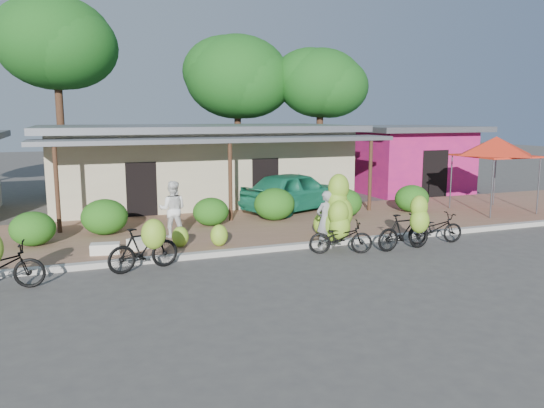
{
  "coord_description": "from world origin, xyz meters",
  "views": [
    {
      "loc": [
        -5.15,
        -11.51,
        3.75
      ],
      "look_at": [
        0.29,
        2.79,
        1.2
      ],
      "focal_mm": 35.0,
      "sensor_mm": 36.0,
      "label": 1
    }
  ],
  "objects_px": {
    "bike_center": "(339,221)",
    "bystander": "(173,209)",
    "tree_near_right": "(316,81)",
    "sack_far": "(105,249)",
    "teal_van": "(295,191)",
    "sack_near": "(143,242)",
    "bike_left": "(145,246)",
    "tree_center_right": "(233,75)",
    "vendor": "(325,220)",
    "bike_far_right": "(435,228)",
    "red_canopy": "(496,146)",
    "bike_right": "(408,228)",
    "tree_far_center": "(51,41)"
  },
  "relations": [
    {
      "from": "bystander",
      "to": "teal_van",
      "type": "xyz_separation_m",
      "value": [
        5.21,
        2.8,
        -0.08
      ]
    },
    {
      "from": "bystander",
      "to": "red_canopy",
      "type": "bearing_deg",
      "value": -161.46
    },
    {
      "from": "tree_far_center",
      "to": "tree_near_right",
      "type": "xyz_separation_m",
      "value": [
        13.0,
        -1.5,
        -1.63
      ]
    },
    {
      "from": "bike_right",
      "to": "sack_near",
      "type": "bearing_deg",
      "value": 67.13
    },
    {
      "from": "bystander",
      "to": "bike_far_right",
      "type": "bearing_deg",
      "value": 174.9
    },
    {
      "from": "tree_near_right",
      "to": "bike_far_right",
      "type": "bearing_deg",
      "value": -100.4
    },
    {
      "from": "bike_center",
      "to": "sack_near",
      "type": "height_order",
      "value": "bike_center"
    },
    {
      "from": "bike_center",
      "to": "bystander",
      "type": "height_order",
      "value": "bike_center"
    },
    {
      "from": "bike_center",
      "to": "bystander",
      "type": "distance_m",
      "value": 5.01
    },
    {
      "from": "bystander",
      "to": "teal_van",
      "type": "distance_m",
      "value": 5.91
    },
    {
      "from": "bike_center",
      "to": "bike_left",
      "type": "bearing_deg",
      "value": 110.11
    },
    {
      "from": "tree_near_right",
      "to": "sack_far",
      "type": "bearing_deg",
      "value": -135.03
    },
    {
      "from": "bike_left",
      "to": "bike_far_right",
      "type": "height_order",
      "value": "bike_left"
    },
    {
      "from": "tree_near_right",
      "to": "bike_far_right",
      "type": "height_order",
      "value": "tree_near_right"
    },
    {
      "from": "tree_near_right",
      "to": "bike_center",
      "type": "height_order",
      "value": "tree_near_right"
    },
    {
      "from": "red_canopy",
      "to": "vendor",
      "type": "xyz_separation_m",
      "value": [
        -8.46,
        -2.6,
        -1.77
      ]
    },
    {
      "from": "bike_left",
      "to": "bike_center",
      "type": "xyz_separation_m",
      "value": [
        5.34,
        0.11,
        0.21
      ]
    },
    {
      "from": "tree_center_right",
      "to": "bike_left",
      "type": "relative_size",
      "value": 4.28
    },
    {
      "from": "tree_near_right",
      "to": "sack_near",
      "type": "distance_m",
      "value": 16.53
    },
    {
      "from": "tree_center_right",
      "to": "sack_far",
      "type": "relative_size",
      "value": 10.72
    },
    {
      "from": "sack_far",
      "to": "vendor",
      "type": "height_order",
      "value": "vendor"
    },
    {
      "from": "red_canopy",
      "to": "teal_van",
      "type": "height_order",
      "value": "red_canopy"
    },
    {
      "from": "sack_near",
      "to": "tree_far_center",
      "type": "bearing_deg",
      "value": 100.06
    },
    {
      "from": "bike_left",
      "to": "bike_right",
      "type": "bearing_deg",
      "value": -109.99
    },
    {
      "from": "tree_near_right",
      "to": "sack_far",
      "type": "xyz_separation_m",
      "value": [
        -11.74,
        -11.73,
        -5.3
      ]
    },
    {
      "from": "teal_van",
      "to": "sack_far",
      "type": "bearing_deg",
      "value": 97.62
    },
    {
      "from": "bike_left",
      "to": "bike_far_right",
      "type": "relative_size",
      "value": 1.04
    },
    {
      "from": "sack_near",
      "to": "vendor",
      "type": "distance_m",
      "value": 5.15
    },
    {
      "from": "tree_near_right",
      "to": "bike_right",
      "type": "height_order",
      "value": "tree_near_right"
    },
    {
      "from": "bike_far_right",
      "to": "bystander",
      "type": "height_order",
      "value": "bystander"
    },
    {
      "from": "tree_far_center",
      "to": "bystander",
      "type": "relative_size",
      "value": 5.41
    },
    {
      "from": "tree_far_center",
      "to": "red_canopy",
      "type": "xyz_separation_m",
      "value": [
        15.65,
        -11.81,
        -4.59
      ]
    },
    {
      "from": "bike_center",
      "to": "tree_far_center",
      "type": "bearing_deg",
      "value": 45.69
    },
    {
      "from": "vendor",
      "to": "bystander",
      "type": "height_order",
      "value": "bystander"
    },
    {
      "from": "teal_van",
      "to": "sack_near",
      "type": "bearing_deg",
      "value": 99.56
    },
    {
      "from": "tree_near_right",
      "to": "sack_far",
      "type": "height_order",
      "value": "tree_near_right"
    },
    {
      "from": "tree_far_center",
      "to": "sack_far",
      "type": "xyz_separation_m",
      "value": [
        1.26,
        -13.23,
        -6.94
      ]
    },
    {
      "from": "tree_near_right",
      "to": "bike_right",
      "type": "distance_m",
      "value": 15.28
    },
    {
      "from": "red_canopy",
      "to": "bike_left",
      "type": "height_order",
      "value": "red_canopy"
    },
    {
      "from": "tree_near_right",
      "to": "vendor",
      "type": "height_order",
      "value": "tree_near_right"
    },
    {
      "from": "tree_center_right",
      "to": "tree_near_right",
      "type": "relative_size",
      "value": 1.1
    },
    {
      "from": "tree_far_center",
      "to": "vendor",
      "type": "height_order",
      "value": "tree_far_center"
    },
    {
      "from": "tree_center_right",
      "to": "bike_far_right",
      "type": "xyz_separation_m",
      "value": [
        1.52,
        -15.5,
        -5.46
      ]
    },
    {
      "from": "tree_near_right",
      "to": "teal_van",
      "type": "height_order",
      "value": "tree_near_right"
    },
    {
      "from": "tree_center_right",
      "to": "bike_left",
      "type": "xyz_separation_m",
      "value": [
        -6.89,
        -15.36,
        -5.29
      ]
    },
    {
      "from": "sack_far",
      "to": "bike_center",
      "type": "bearing_deg",
      "value": -13.77
    },
    {
      "from": "bike_right",
      "to": "sack_far",
      "type": "height_order",
      "value": "bike_right"
    },
    {
      "from": "tree_far_center",
      "to": "bike_left",
      "type": "bearing_deg",
      "value": -81.94
    },
    {
      "from": "tree_far_center",
      "to": "bike_center",
      "type": "bearing_deg",
      "value": -63.2
    },
    {
      "from": "sack_near",
      "to": "sack_far",
      "type": "relative_size",
      "value": 1.13
    }
  ]
}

